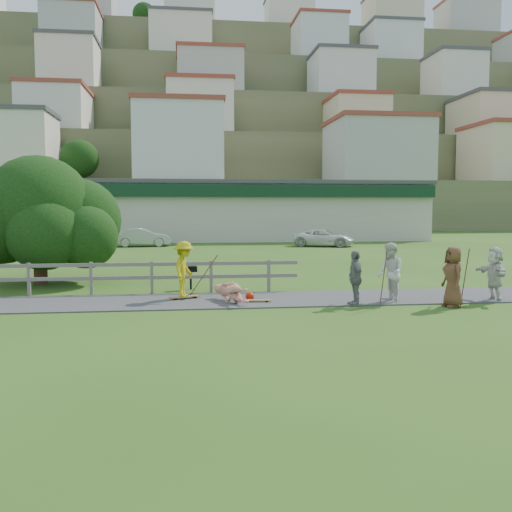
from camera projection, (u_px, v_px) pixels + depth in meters
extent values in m
plane|color=#325718|center=(217.00, 310.00, 16.30)|extent=(260.00, 260.00, 0.00)
cube|color=#3C3C3F|center=(214.00, 300.00, 17.79)|extent=(34.00, 3.00, 0.04)
cube|color=#635F57|center=(29.00, 279.00, 18.77)|extent=(0.10, 0.10, 1.10)
cube|color=#635F57|center=(91.00, 278.00, 19.02)|extent=(0.10, 0.10, 1.10)
cube|color=#635F57|center=(152.00, 277.00, 19.27)|extent=(0.10, 0.10, 1.10)
cube|color=#635F57|center=(211.00, 277.00, 19.52)|extent=(0.10, 0.10, 1.10)
cube|color=#635F57|center=(269.00, 276.00, 19.77)|extent=(0.10, 0.10, 1.10)
cube|color=#635F57|center=(75.00, 265.00, 18.92)|extent=(15.00, 0.08, 0.12)
cube|color=#635F57|center=(76.00, 279.00, 18.96)|extent=(15.00, 0.08, 0.12)
cube|color=beige|center=(239.00, 212.00, 51.19)|extent=(32.00, 10.00, 4.80)
cube|color=#12321E|center=(245.00, 191.00, 45.89)|extent=(32.00, 0.60, 1.00)
cube|color=#46464B|center=(239.00, 184.00, 50.96)|extent=(32.50, 10.50, 0.30)
cube|color=#4F5C36|center=(191.00, 206.00, 70.40)|extent=(220.00, 14.00, 6.00)
cube|color=silver|center=(191.00, 153.00, 69.83)|extent=(10.00, 9.00, 7.00)
cube|color=#46464B|center=(190.00, 122.00, 69.51)|extent=(10.40, 9.40, 0.50)
cube|color=#4F5C36|center=(190.00, 182.00, 82.94)|extent=(220.00, 14.00, 13.00)
cube|color=silver|center=(189.00, 112.00, 82.07)|extent=(10.00, 9.00, 7.00)
cube|color=#46464B|center=(189.00, 85.00, 81.74)|extent=(10.40, 9.40, 0.50)
cube|color=#4F5C36|center=(189.00, 161.00, 95.44)|extent=(220.00, 14.00, 21.00)
cube|color=silver|center=(188.00, 76.00, 94.22)|extent=(10.00, 9.00, 7.00)
cube|color=#46464B|center=(188.00, 52.00, 93.90)|extent=(10.40, 9.40, 0.50)
cube|color=#4F5C36|center=(188.00, 142.00, 107.90)|extent=(220.00, 14.00, 30.00)
cube|color=silver|center=(187.00, 42.00, 106.29)|extent=(10.00, 9.00, 7.00)
cube|color=#46464B|center=(187.00, 21.00, 105.96)|extent=(10.40, 9.40, 0.50)
cube|color=#4F5C36|center=(187.00, 126.00, 121.30)|extent=(220.00, 14.00, 40.00)
cube|color=silver|center=(186.00, 12.00, 119.25)|extent=(10.00, 9.00, 7.00)
imported|color=gold|center=(184.00, 272.00, 17.93)|extent=(0.96, 1.28, 1.76)
imported|color=#DD8B7A|center=(232.00, 292.00, 17.39)|extent=(1.86, 1.08, 0.67)
imported|color=silver|center=(390.00, 273.00, 17.37)|extent=(0.73, 0.92, 1.85)
imported|color=slate|center=(355.00, 278.00, 16.93)|extent=(0.42, 0.97, 1.65)
imported|color=brown|center=(453.00, 277.00, 16.69)|extent=(0.59, 0.88, 1.78)
imported|color=silver|center=(494.00, 274.00, 17.67)|extent=(0.53, 1.58, 1.70)
imported|color=#AAACB2|center=(142.00, 237.00, 41.95)|extent=(4.21, 1.82, 1.35)
imported|color=silver|center=(324.00, 238.00, 42.01)|extent=(4.92, 3.42, 1.25)
sphere|color=#B12007|center=(250.00, 296.00, 17.83)|extent=(0.28, 0.28, 0.28)
cylinder|color=#512E20|center=(203.00, 272.00, 18.40)|extent=(0.03, 0.03, 1.68)
cylinder|color=#512E20|center=(383.00, 279.00, 16.54)|extent=(0.03, 0.03, 1.68)
cylinder|color=#512E20|center=(465.00, 277.00, 16.71)|extent=(0.03, 0.03, 1.74)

